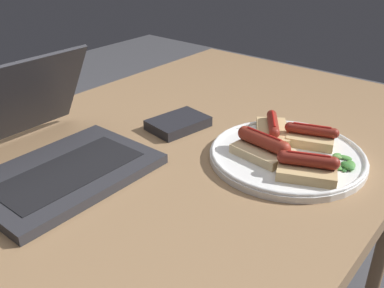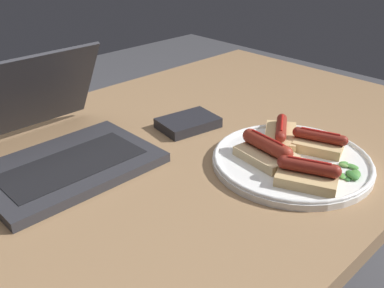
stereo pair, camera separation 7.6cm
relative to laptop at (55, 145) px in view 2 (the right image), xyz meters
The scene contains 9 objects.
desk 0.22m from the laptop, 38.62° to the right, with size 1.45×0.82×0.74m.
laptop is the anchor object (origin of this frame).
plate 0.45m from the laptop, 45.80° to the right, with size 0.30×0.30×0.02m.
sausage_toast_left 0.51m from the laptop, 41.36° to the right, with size 0.09×0.11×0.04m.
sausage_toast_middle 0.40m from the laptop, 46.07° to the right, with size 0.09×0.12×0.05m.
sausage_toast_right 0.46m from the laptop, 55.59° to the right, with size 0.11×0.12×0.04m.
sausage_toast_extra 0.44m from the laptop, 35.46° to the right, with size 0.13×0.11×0.04m.
salad_pile 0.54m from the laptop, 51.32° to the right, with size 0.07×0.07×0.01m.
external_drive 0.29m from the laptop, 12.40° to the right, with size 0.14×0.11×0.02m.
Camera 2 is at (-0.46, -0.57, 1.15)m, focal length 40.00 mm.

